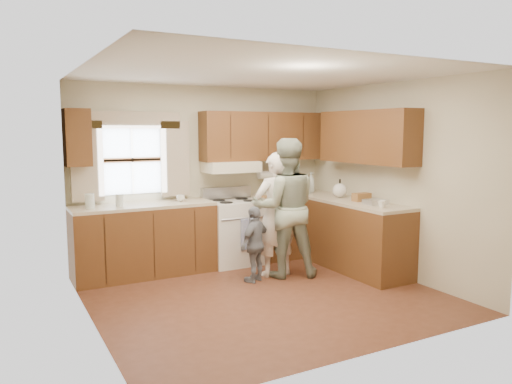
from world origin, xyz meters
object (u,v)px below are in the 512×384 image
stove (234,231)px  woman_right (285,208)px  child (255,244)px  woman_left (275,214)px

stove → woman_right: bearing=-69.7°
woman_right → child: size_ratio=1.87×
woman_left → stove: bearing=-76.3°
woman_left → child: 0.50m
woman_left → child: size_ratio=1.69×
stove → woman_left: woman_left is taller
stove → child: bearing=-99.0°
woman_left → child: (-0.35, -0.11, -0.33)m
woman_left → woman_right: (0.11, -0.07, 0.09)m
stove → child: stove is taller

